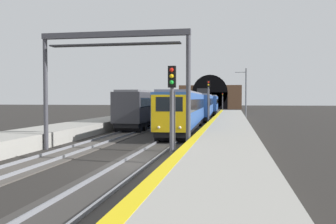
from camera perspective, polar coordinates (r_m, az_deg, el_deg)
The scene contains 13 objects.
ground_plane at distance 18.24m, azimuth -5.04°, elevation -8.24°, with size 320.00×320.00×0.00m, color #282623.
platform_right at distance 17.54m, azimuth 8.52°, elevation -7.03°, with size 112.00×3.92×1.00m, color #9E9B93.
platform_right_edge_strip at distance 17.60m, azimuth 2.93°, elevation -5.33°, with size 112.00×0.50×0.01m, color yellow.
track_main_line at distance 18.23m, azimuth -5.04°, elevation -8.11°, with size 160.00×2.79×0.21m.
track_adjacent_line at distance 20.14m, azimuth -19.16°, elevation -7.24°, with size 160.00×2.61×0.21m.
train_main_approaching at distance 56.42m, azimuth 5.40°, elevation 1.08°, with size 62.51×3.31×4.83m.
train_adjacent_platform at distance 62.23m, azimuth 1.16°, elevation 1.25°, with size 57.94×3.04×4.10m.
railway_signal_near at distance 17.74m, azimuth 0.64°, elevation 1.09°, with size 0.39×0.38×4.86m.
railway_signal_mid at distance 43.64m, azimuth 6.33°, elevation 1.95°, with size 0.39×0.38×5.41m.
railway_signal_far at distance 100.10m, azimuth 8.52°, elevation 1.85°, with size 0.39×0.38×4.81m.
overhead_signal_gantry at distance 22.90m, azimuth -8.40°, elevation 8.01°, with size 0.70×9.47×7.39m.
tunnel_portal at distance 114.92m, azimuth 6.59°, elevation 2.34°, with size 2.60×19.44×10.89m.
catenary_mast_near at distance 57.36m, azimuth 12.06°, elevation 2.85°, with size 0.22×1.82×7.92m.
Camera 1 is at (-17.31, -4.73, 3.28)m, focal length 39.02 mm.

